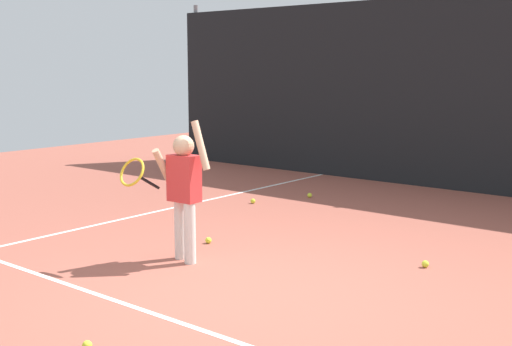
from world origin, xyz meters
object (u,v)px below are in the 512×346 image
tennis_ball_5 (87,345)px  tennis_ball_8 (425,264)px  tennis_ball_4 (208,240)px  tennis_ball_0 (310,195)px  tennis_player (182,186)px  tennis_ball_2 (253,201)px

tennis_ball_5 → tennis_ball_8: (0.93, 3.09, 0.00)m
tennis_ball_4 → tennis_ball_8: size_ratio=1.00×
tennis_ball_4 → tennis_ball_5: bearing=-63.7°
tennis_ball_0 → tennis_ball_4: same height
tennis_ball_0 → tennis_player: bearing=-75.9°
tennis_ball_2 → tennis_ball_5: bearing=-63.6°
tennis_ball_0 → tennis_ball_8: (2.72, -2.08, 0.00)m
tennis_ball_0 → tennis_ball_4: bearing=-77.9°
tennis_ball_8 → tennis_ball_4: bearing=-163.3°
tennis_ball_4 → tennis_ball_5: size_ratio=1.00×
tennis_ball_4 → tennis_player: bearing=-67.8°
tennis_ball_2 → tennis_ball_8: bearing=-22.1°
tennis_ball_0 → tennis_ball_5: size_ratio=1.00×
tennis_player → tennis_ball_8: (1.88, 1.26, -0.69)m
tennis_ball_0 → tennis_ball_2: 0.91m
tennis_ball_0 → tennis_ball_2: bearing=-113.6°
tennis_ball_4 → tennis_ball_8: same height
tennis_ball_0 → tennis_ball_4: size_ratio=1.00×
tennis_ball_2 → tennis_ball_5: 4.85m
tennis_ball_4 → tennis_ball_2: bearing=116.6°
tennis_ball_2 → tennis_ball_8: (3.08, -1.25, 0.00)m
tennis_player → tennis_ball_4: 0.96m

